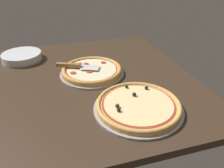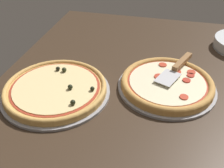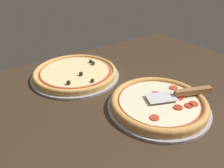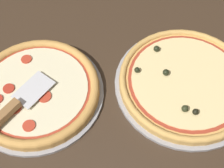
% 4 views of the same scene
% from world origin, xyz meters
% --- Properties ---
extents(ground_plane, '(1.22, 1.21, 0.04)m').
position_xyz_m(ground_plane, '(0.00, 0.00, -0.02)').
color(ground_plane, '#38281C').
extents(pizza_pan_front, '(0.36, 0.36, 0.01)m').
position_xyz_m(pizza_pan_front, '(-0.07, -0.05, 0.01)').
color(pizza_pan_front, '#939399').
rests_on(pizza_pan_front, ground_plane).
extents(pizza_front, '(0.34, 0.34, 0.03)m').
position_xyz_m(pizza_front, '(-0.07, -0.05, 0.02)').
color(pizza_front, '#C68E47').
rests_on(pizza_front, pizza_pan_front).
extents(pizza_pan_back, '(0.39, 0.39, 0.01)m').
position_xyz_m(pizza_pan_back, '(-0.20, 0.34, 0.01)').
color(pizza_pan_back, '#939399').
rests_on(pizza_pan_back, ground_plane).
extents(pizza_back, '(0.37, 0.37, 0.04)m').
position_xyz_m(pizza_back, '(-0.20, 0.34, 0.02)').
color(pizza_back, tan).
rests_on(pizza_back, pizza_pan_back).
extents(serving_spatula, '(0.24, 0.14, 0.02)m').
position_xyz_m(serving_spatula, '(0.03, -0.08, 0.05)').
color(serving_spatula, silver).
rests_on(serving_spatula, pizza_front).
extents(plate_stack, '(0.25, 0.25, 0.05)m').
position_xyz_m(plate_stack, '(0.33, -0.36, 0.02)').
color(plate_stack, silver).
rests_on(plate_stack, ground_plane).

